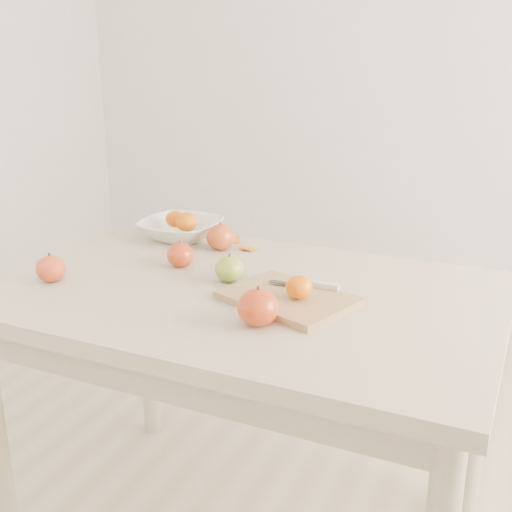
% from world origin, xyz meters
% --- Properties ---
extents(table, '(1.20, 0.80, 0.75)m').
position_xyz_m(table, '(0.00, 0.00, 0.65)').
color(table, beige).
rests_on(table, ground).
extents(cutting_board, '(0.34, 0.29, 0.02)m').
position_xyz_m(cutting_board, '(0.12, -0.04, 0.76)').
color(cutting_board, tan).
rests_on(cutting_board, table).
extents(board_tangerine, '(0.06, 0.06, 0.05)m').
position_xyz_m(board_tangerine, '(0.15, -0.05, 0.80)').
color(board_tangerine, orange).
rests_on(board_tangerine, cutting_board).
extents(fruit_bowl, '(0.24, 0.24, 0.06)m').
position_xyz_m(fruit_bowl, '(-0.37, 0.30, 0.78)').
color(fruit_bowl, white).
rests_on(fruit_bowl, table).
extents(bowl_tangerine_near, '(0.06, 0.06, 0.05)m').
position_xyz_m(bowl_tangerine_near, '(-0.39, 0.31, 0.81)').
color(bowl_tangerine_near, '#D45207').
rests_on(bowl_tangerine_near, fruit_bowl).
extents(bowl_tangerine_far, '(0.07, 0.07, 0.06)m').
position_xyz_m(bowl_tangerine_far, '(-0.34, 0.29, 0.81)').
color(bowl_tangerine_far, '#D25B07').
rests_on(bowl_tangerine_far, fruit_bowl).
extents(orange_peel_a, '(0.07, 0.07, 0.01)m').
position_xyz_m(orange_peel_a, '(-0.22, 0.33, 0.75)').
color(orange_peel_a, '#DA600F').
rests_on(orange_peel_a, table).
extents(orange_peel_b, '(0.05, 0.04, 0.01)m').
position_xyz_m(orange_peel_b, '(-0.13, 0.28, 0.75)').
color(orange_peel_b, orange).
rests_on(orange_peel_b, table).
extents(paring_knife, '(0.17, 0.04, 0.01)m').
position_xyz_m(paring_knife, '(0.17, 0.04, 0.78)').
color(paring_knife, white).
rests_on(paring_knife, cutting_board).
extents(apple_green, '(0.07, 0.07, 0.07)m').
position_xyz_m(apple_green, '(-0.06, 0.03, 0.78)').
color(apple_green, olive).
rests_on(apple_green, table).
extents(apple_red_d, '(0.07, 0.07, 0.07)m').
position_xyz_m(apple_red_d, '(-0.47, -0.16, 0.78)').
color(apple_red_d, '#9E2414').
rests_on(apple_red_d, table).
extents(apple_red_b, '(0.07, 0.07, 0.07)m').
position_xyz_m(apple_red_b, '(-0.23, 0.08, 0.78)').
color(apple_red_b, maroon).
rests_on(apple_red_b, table).
extents(apple_red_e, '(0.09, 0.09, 0.08)m').
position_xyz_m(apple_red_e, '(0.11, -0.18, 0.79)').
color(apple_red_e, maroon).
rests_on(apple_red_e, table).
extents(apple_red_a, '(0.08, 0.08, 0.08)m').
position_xyz_m(apple_red_a, '(-0.21, 0.26, 0.79)').
color(apple_red_a, maroon).
rests_on(apple_red_a, table).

